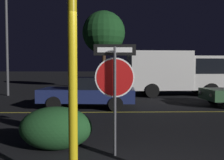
% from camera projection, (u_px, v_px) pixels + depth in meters
% --- Properties ---
extents(road_center_stripe, '(37.04, 0.12, 0.01)m').
position_uv_depth(road_center_stripe, '(125.00, 112.00, 9.96)').
color(road_center_stripe, gold).
rests_on(road_center_stripe, ground_plane).
extents(stop_sign, '(0.84, 0.06, 2.23)m').
position_uv_depth(stop_sign, '(115.00, 78.00, 4.94)').
color(stop_sign, '#4C4C51').
rests_on(stop_sign, ground_plane).
extents(yellow_pole_left, '(0.12, 0.12, 3.34)m').
position_uv_depth(yellow_pole_left, '(73.00, 75.00, 3.34)').
color(yellow_pole_left, yellow).
rests_on(yellow_pole_left, ground_plane).
extents(hedge_bush_1, '(1.57, 0.98, 0.93)m').
position_uv_depth(hedge_bush_1, '(56.00, 128.00, 5.38)').
color(hedge_bush_1, '#1E4C23').
rests_on(hedge_bush_1, ground_plane).
extents(passing_car_2, '(4.31, 2.29, 1.35)m').
position_uv_depth(passing_car_2, '(89.00, 92.00, 11.08)').
color(passing_car_2, navy).
rests_on(passing_car_2, ground_plane).
extents(delivery_truck, '(6.23, 2.56, 2.81)m').
position_uv_depth(delivery_truck, '(178.00, 71.00, 15.99)').
color(delivery_truck, silver).
rests_on(delivery_truck, ground_plane).
extents(street_lamp, '(0.45, 0.45, 8.03)m').
position_uv_depth(street_lamp, '(6.00, 15.00, 15.73)').
color(street_lamp, '#4C4C51').
rests_on(street_lamp, ground_plane).
extents(tree_0, '(3.63, 3.63, 6.60)m').
position_uv_depth(tree_0, '(104.00, 33.00, 21.15)').
color(tree_0, '#422D1E').
rests_on(tree_0, ground_plane).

